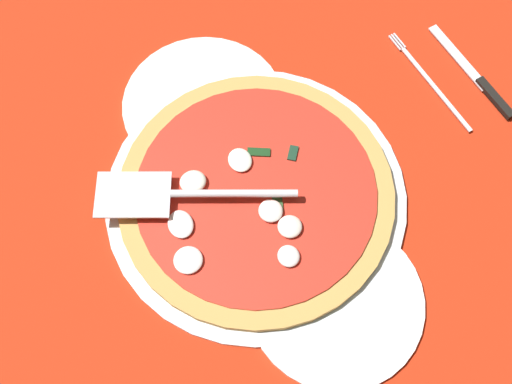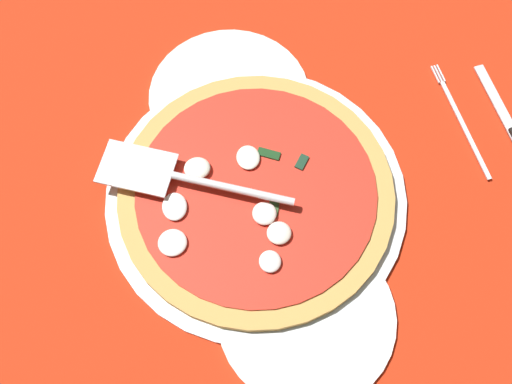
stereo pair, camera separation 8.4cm
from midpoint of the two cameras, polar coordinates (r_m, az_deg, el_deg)
The scene contains 8 objects.
ground_plane at distance 87.03cm, azimuth -4.33°, elevation 0.14°, with size 103.36×103.36×0.80cm, color red.
checker_pattern at distance 86.62cm, azimuth -4.35°, elevation 0.26°, with size 103.36×103.36×0.10cm.
pizza_pan at distance 85.19cm, azimuth -2.80°, elevation -0.73°, with size 39.98×39.98×1.02cm, color silver.
dinner_plate_left at distance 92.66cm, azimuth -7.01°, elevation 7.59°, with size 23.02×23.02×1.00cm, color white.
dinner_plate_right at distance 80.63cm, azimuth 4.15°, elevation -10.02°, with size 21.96×21.96×1.00cm, color white.
pizza at distance 84.00cm, azimuth -2.93°, elevation -0.47°, with size 36.48×36.48×2.78cm.
pizza_server at distance 82.46cm, azimuth -9.67°, elevation -0.50°, with size 13.12×25.34×1.00cm.
place_setting_far at distance 97.37cm, azimuth 14.86°, elevation 9.26°, with size 22.02×16.47×1.40cm.
Camera 1 is at (34.89, -11.55, 78.48)cm, focal length 44.92 mm.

